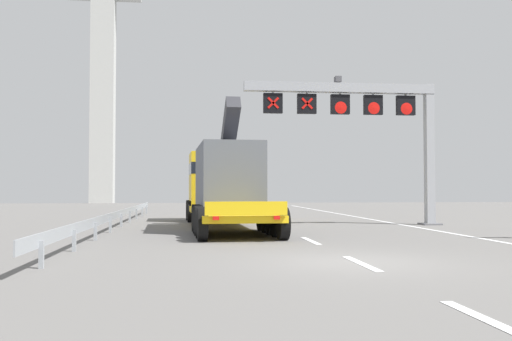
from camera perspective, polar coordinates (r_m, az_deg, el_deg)
The scene contains 7 objects.
ground at distance 13.52m, azimuth 9.62°, elevation -9.19°, with size 112.00×112.00×0.00m, color slate.
lane_markings at distance 29.81m, azimuth 1.10°, elevation -5.19°, with size 0.20×47.82×0.01m.
edge_line_right at distance 26.84m, azimuth 15.38°, elevation -5.49°, with size 0.20×63.00×0.01m, color silver.
overhead_lane_gantry at distance 27.21m, azimuth 11.18°, elevation 5.82°, with size 9.42×0.90×7.05m.
heavy_haul_truck_yellow at distance 25.93m, azimuth -3.52°, elevation -1.29°, with size 3.63×14.16×5.30m.
guardrail_left at distance 26.00m, azimuth -13.71°, elevation -4.39°, with size 0.13×29.72×0.76m.
bridge_pylon_distant at distance 72.74m, azimuth -15.32°, elevation 13.62°, with size 9.00×2.00×41.38m.
Camera 1 is at (-3.66, -12.90, 1.73)m, focal length 39.16 mm.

